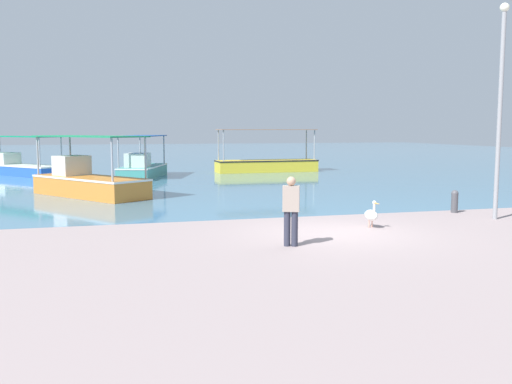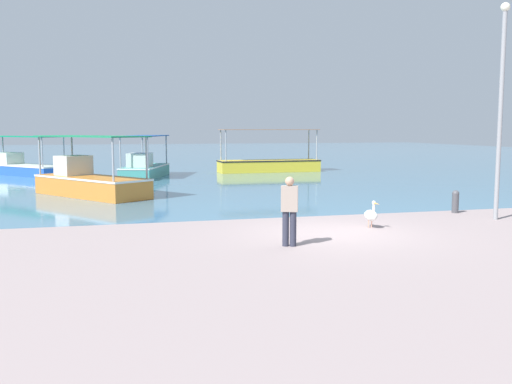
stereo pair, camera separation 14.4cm
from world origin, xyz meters
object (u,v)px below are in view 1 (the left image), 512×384
(fishing_boat_center, at_px, (17,166))
(mooring_bollard, at_px, (455,201))
(pelican, at_px, (371,215))
(fishing_boat_outer, at_px, (142,167))
(fisherman_standing, at_px, (291,209))
(fishing_boat_far_right, at_px, (88,181))
(lamp_post, at_px, (500,101))
(fishing_boat_near_left, at_px, (267,163))

(fishing_boat_center, relative_size, mooring_bollard, 8.26)
(mooring_bollard, bearing_deg, pelican, -154.43)
(fishing_boat_outer, distance_m, fisherman_standing, 20.84)
(fishing_boat_center, bearing_deg, fishing_boat_outer, -29.76)
(fishing_boat_outer, bearing_deg, fishing_boat_far_right, -108.16)
(pelican, bearing_deg, fishing_boat_outer, 105.27)
(mooring_bollard, distance_m, fisherman_standing, 8.10)
(fishing_boat_far_right, relative_size, lamp_post, 0.88)
(fishing_boat_center, xyz_separation_m, fisherman_standing, (9.42, -24.93, 0.34))
(lamp_post, distance_m, mooring_bollard, 3.64)
(fishing_boat_near_left, height_order, lamp_post, lamp_post)
(fishing_boat_far_right, relative_size, pelican, 7.23)
(fishing_boat_far_right, height_order, mooring_bollard, fishing_boat_far_right)
(pelican, xyz_separation_m, fisherman_standing, (-3.07, -1.86, 0.53))
(fishing_boat_near_left, distance_m, pelican, 21.46)
(fishing_boat_near_left, relative_size, lamp_post, 1.02)
(fishing_boat_far_right, bearing_deg, fishing_boat_near_left, 44.95)
(fishing_boat_center, bearing_deg, mooring_bollard, -51.90)
(fishing_boat_outer, bearing_deg, mooring_bollard, -61.41)
(fishing_boat_near_left, height_order, fisherman_standing, fishing_boat_near_left)
(pelican, height_order, fisherman_standing, fisherman_standing)
(fishing_boat_outer, xyz_separation_m, mooring_bollard, (9.22, -16.92, -0.18))
(fishing_boat_far_right, height_order, pelican, fishing_boat_far_right)
(fishing_boat_near_left, bearing_deg, fishing_boat_outer, -163.96)
(fishing_boat_near_left, relative_size, fishing_boat_far_right, 1.16)
(fishing_boat_far_right, bearing_deg, fishing_boat_outer, 71.84)
(lamp_post, bearing_deg, fisherman_standing, -163.43)
(fishing_boat_near_left, xyz_separation_m, fishing_boat_center, (-15.56, 1.83, -0.00))
(pelican, bearing_deg, mooring_bollard, 25.57)
(fishing_boat_far_right, height_order, lamp_post, lamp_post)
(fishing_boat_near_left, relative_size, fisherman_standing, 3.99)
(fishing_boat_far_right, distance_m, mooring_bollard, 14.62)
(lamp_post, bearing_deg, fishing_boat_center, 126.78)
(fishing_boat_near_left, height_order, fishing_boat_outer, fishing_boat_near_left)
(fishing_boat_center, distance_m, fishing_boat_far_right, 13.65)
(fishing_boat_far_right, distance_m, fishing_boat_outer, 9.15)
(fishing_boat_outer, relative_size, lamp_post, 0.83)
(lamp_post, bearing_deg, fishing_boat_near_left, 93.83)
(fishing_boat_near_left, relative_size, pelican, 8.37)
(fishing_boat_center, distance_m, fishing_boat_outer, 8.45)
(fishing_boat_outer, relative_size, fisherman_standing, 3.27)
(fishing_boat_near_left, distance_m, fishing_boat_outer, 8.56)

